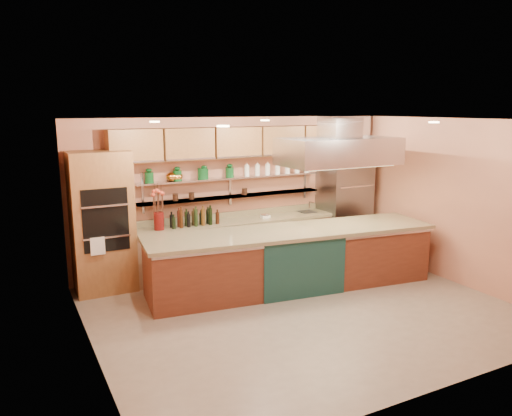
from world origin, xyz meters
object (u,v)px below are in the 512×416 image
copper_kettle (171,177)px  flower_vase (159,221)px  kitchen_scale (265,215)px  green_canister (202,174)px  refrigerator (344,203)px  island (292,259)px

copper_kettle → flower_vase: bearing=-145.0°
kitchen_scale → green_canister: size_ratio=0.82×
refrigerator → copper_kettle: size_ratio=10.80×
flower_vase → kitchen_scale: flower_vase is taller
copper_kettle → island: bearing=-43.6°
flower_vase → copper_kettle: copper_kettle is taller
refrigerator → flower_vase: (-3.87, 0.01, 0.03)m
island → green_canister: green_canister is taller
island → refrigerator: bearing=38.8°
green_canister → island: bearing=-56.4°
island → kitchen_scale: size_ratio=29.70×
kitchen_scale → green_canister: green_canister is taller
island → copper_kettle: size_ratio=24.52×
kitchen_scale → copper_kettle: 1.93m
refrigerator → kitchen_scale: bearing=179.7°
refrigerator → island: 2.43m
refrigerator → copper_kettle: bearing=176.3°
refrigerator → flower_vase: size_ratio=6.93×
flower_vase → refrigerator: bearing=-0.1°
island → kitchen_scale: kitchen_scale is taller
flower_vase → copper_kettle: size_ratio=1.56×
refrigerator → copper_kettle: (-3.56, 0.23, 0.74)m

